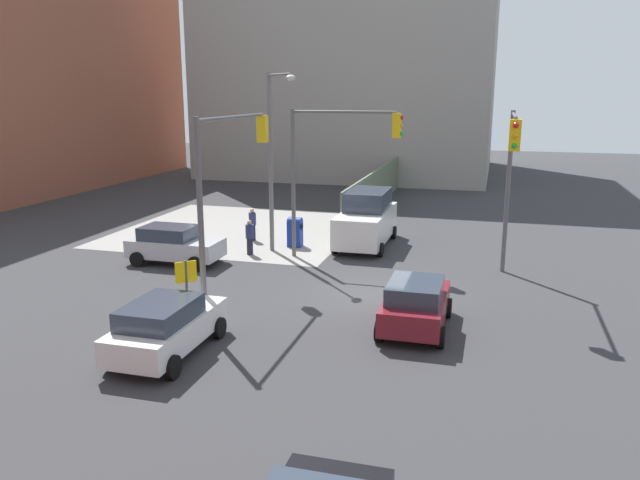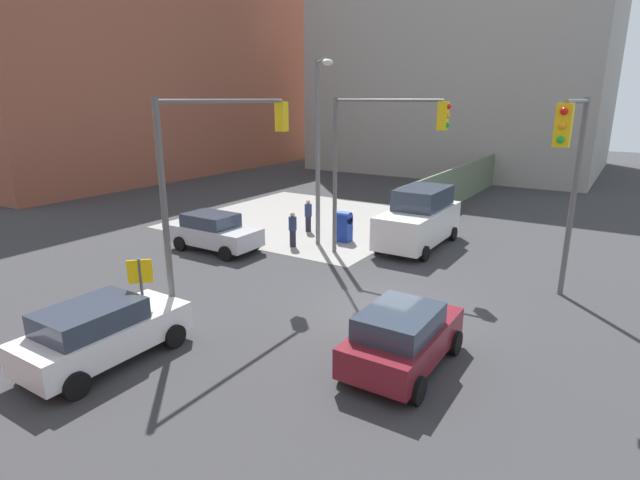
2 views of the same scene
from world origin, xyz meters
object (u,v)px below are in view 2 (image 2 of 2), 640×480
Objects in this scene: sedan_maroon at (403,336)px; pedestrian_waiting at (308,215)px; street_lamp_corner at (319,141)px; van_white_delivery at (419,218)px; smokestack at (239,74)px; traffic_signal_nw_corner at (219,161)px; coupe_silver at (215,232)px; traffic_signal_ne_corner at (375,148)px; mailbox_blue at (344,226)px; traffic_signal_se_corner at (571,165)px; pedestrian_crossing at (293,229)px; coupe_white at (102,331)px.

pedestrian_waiting is (9.70, 9.26, -0.00)m from sedan_maroon.
street_lamp_corner reaches higher than van_white_delivery.
smokestack reaches higher than traffic_signal_nw_corner.
coupe_silver is (-25.91, -20.93, -8.03)m from smokestack.
smokestack is 4.50× the size of coupe_silver.
coupe_silver is 1.03× the size of sedan_maroon.
sedan_maroon is at bearing -95.32° from traffic_signal_nw_corner.
traffic_signal_ne_corner reaches higher than van_white_delivery.
pedestrian_waiting is at bearing 96.00° from van_white_delivery.
coupe_silver is at bearing 46.90° from traffic_signal_nw_corner.
traffic_signal_nw_corner is 4.55× the size of mailbox_blue.
traffic_signal_nw_corner reaches higher than pedestrian_waiting.
sedan_maroon is 10.93m from van_white_delivery.
traffic_signal_se_corner is 4.05× the size of pedestrian_crossing.
smokestack is at bearing 40.19° from traffic_signal_nw_corner.
smokestack is at bearing 45.99° from sedan_maroon.
traffic_signal_nw_corner is at bearing 164.44° from van_white_delivery.
traffic_signal_se_corner is 7.44m from traffic_signal_ne_corner.
coupe_silver is (-4.23, 4.07, 0.08)m from mailbox_blue.
coupe_silver reaches higher than pedestrian_crossing.
coupe_silver is at bearing 65.99° from sedan_maroon.
smokestack is at bearing -58.56° from pedestrian_waiting.
van_white_delivery reaches higher than coupe_silver.
street_lamp_corner is at bearing 8.30° from traffic_signal_nw_corner.
van_white_delivery is (-20.49, -28.20, -7.60)m from smokestack.
van_white_delivery is (2.47, -3.76, -3.42)m from street_lamp_corner.
sedan_maroon is at bearing -160.42° from van_white_delivery.
pedestrian_waiting is at bearing -133.00° from smokestack.
coupe_white is (-4.38, 0.11, -3.80)m from traffic_signal_nw_corner.
traffic_signal_ne_corner is 1.56× the size of coupe_white.
traffic_signal_ne_corner is at bearing -68.36° from coupe_silver.
pedestrian_waiting is (13.49, 2.79, -0.00)m from coupe_white.
traffic_signal_nw_corner is 1.00× the size of traffic_signal_ne_corner.
coupe_silver and sedan_maroon have the same top height.
traffic_signal_nw_corner is 7.32m from coupe_silver.
street_lamp_corner reaches higher than traffic_signal_ne_corner.
pedestrian_crossing is at bearing 49.66° from sedan_maroon.
coupe_white is 1.06× the size of coupe_silver.
street_lamp_corner is 4.99× the size of pedestrian_crossing.
pedestrian_crossing is (-23.68, -23.50, -8.05)m from smokestack.
traffic_signal_ne_corner is 4.05× the size of pedestrian_crossing.
mailbox_blue is 0.89× the size of pedestrian_crossing.
mailbox_blue is (8.51, 0.50, -3.88)m from traffic_signal_nw_corner.
smokestack reaches higher than sedan_maroon.
traffic_signal_ne_corner is at bearing 75.03° from traffic_signal_se_corner.
traffic_signal_se_corner is at bearing 144.91° from pedestrian_waiting.
pedestrian_crossing is at bearing 124.16° from van_white_delivery.
traffic_signal_ne_corner is 4.55× the size of mailbox_blue.
smokestack is 31.93m from pedestrian_waiting.
pedestrian_waiting is (9.11, 2.90, -3.81)m from traffic_signal_nw_corner.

